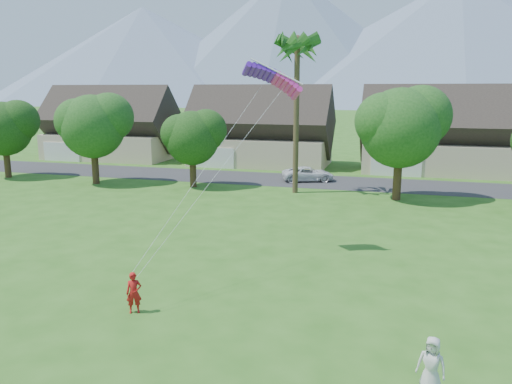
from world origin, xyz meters
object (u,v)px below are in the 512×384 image
(watcher, at_px, (431,365))
(kite_flyer, at_px, (134,293))
(parafoil_kite, at_px, (274,77))
(parked_car, at_px, (308,174))

(watcher, bearing_deg, kite_flyer, -175.31)
(kite_flyer, height_order, parafoil_kite, parafoil_kite)
(watcher, height_order, parafoil_kite, parafoil_kite)
(kite_flyer, distance_m, parafoil_kite, 12.31)
(kite_flyer, distance_m, watcher, 10.69)
(kite_flyer, relative_size, watcher, 0.97)
(kite_flyer, relative_size, parked_car, 0.33)
(kite_flyer, bearing_deg, parafoil_kite, 42.14)
(parked_car, bearing_deg, watcher, 175.44)
(watcher, xyz_separation_m, parafoil_kite, (-7.30, 10.98, 8.05))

